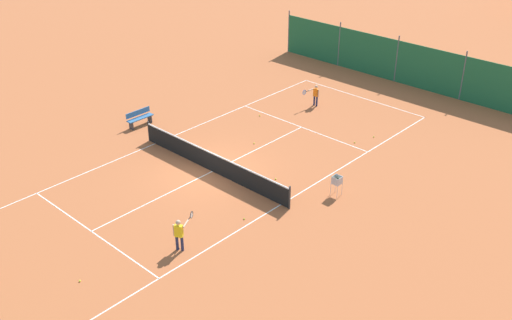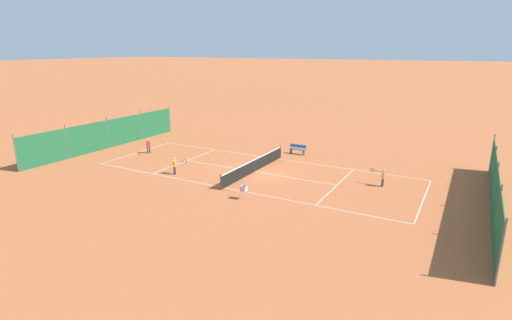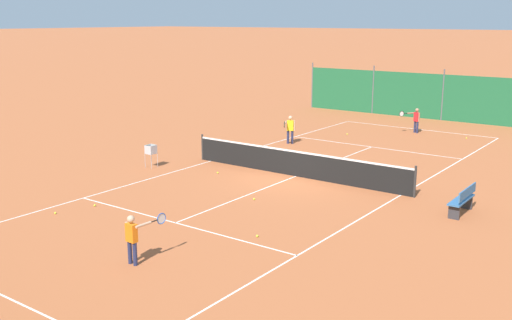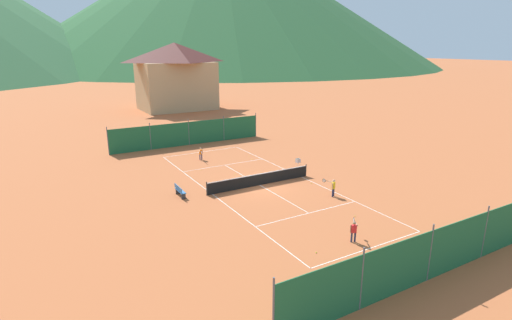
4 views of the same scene
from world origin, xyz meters
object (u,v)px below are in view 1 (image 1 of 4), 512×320
at_px(player_far_baseline, 315,94).
at_px(ball_hopper, 337,181).
at_px(tennis_ball_by_net_right, 254,143).
at_px(tennis_ball_far_corner, 80,281).
at_px(tennis_ball_by_net_left, 355,142).
at_px(tennis_net, 212,162).
at_px(tennis_ball_alley_right, 244,219).
at_px(tennis_ball_service_box, 260,115).
at_px(tennis_ball_mid_court, 374,137).
at_px(player_near_baseline, 180,232).
at_px(courtside_bench, 140,118).
at_px(tennis_ball_near_corner, 276,179).

relative_size(player_far_baseline, ball_hopper, 1.37).
bearing_deg(tennis_ball_by_net_right, ball_hopper, -10.97).
distance_m(tennis_ball_far_corner, tennis_ball_by_net_left, 15.12).
height_order(tennis_net, tennis_ball_alley_right, tennis_net).
bearing_deg(tennis_ball_by_net_right, tennis_ball_service_box, 127.75).
height_order(tennis_net, tennis_ball_mid_court, tennis_net).
bearing_deg(player_far_baseline, tennis_ball_alley_right, -65.42).
height_order(tennis_ball_far_corner, tennis_ball_service_box, same).
relative_size(player_near_baseline, tennis_ball_service_box, 19.82).
height_order(tennis_ball_by_net_left, tennis_ball_by_net_right, same).
bearing_deg(ball_hopper, tennis_ball_mid_court, 107.95).
bearing_deg(tennis_ball_alley_right, player_far_baseline, 114.58).
xyz_separation_m(tennis_ball_alley_right, tennis_ball_by_net_right, (-4.25, 5.12, 0.00)).
xyz_separation_m(tennis_ball_mid_court, courtside_bench, (-9.78, -7.14, 0.42)).
relative_size(tennis_ball_near_corner, ball_hopper, 0.07).
height_order(player_far_baseline, tennis_ball_mid_court, player_far_baseline).
height_order(player_near_baseline, ball_hopper, player_near_baseline).
xyz_separation_m(player_near_baseline, tennis_ball_near_corner, (-0.79, 6.20, -0.73)).
xyz_separation_m(tennis_net, tennis_ball_near_corner, (2.59, 1.40, -0.47)).
xyz_separation_m(tennis_net, ball_hopper, (5.30, 2.18, 0.16)).
relative_size(tennis_net, tennis_ball_by_net_right, 139.09).
height_order(tennis_ball_far_corner, courtside_bench, courtside_bench).
bearing_deg(player_far_baseline, tennis_net, -82.20).
bearing_deg(tennis_ball_alley_right, tennis_ball_by_net_right, 129.72).
relative_size(tennis_net, tennis_ball_alley_right, 139.09).
relative_size(player_near_baseline, tennis_ball_by_net_left, 19.82).
height_order(player_far_baseline, courtside_bench, player_far_baseline).
distance_m(tennis_ball_far_corner, tennis_ball_alley_right, 6.70).
height_order(tennis_ball_far_corner, tennis_ball_mid_court, same).
bearing_deg(tennis_ball_mid_court, tennis_ball_far_corner, -94.15).
bearing_deg(tennis_ball_near_corner, tennis_ball_by_net_left, 84.66).
bearing_deg(ball_hopper, tennis_ball_far_corner, -106.15).
distance_m(tennis_ball_service_box, tennis_ball_mid_court, 6.32).
bearing_deg(player_far_baseline, tennis_ball_far_corner, -78.65).
relative_size(tennis_net, ball_hopper, 10.31).
distance_m(tennis_net, tennis_ball_mid_court, 8.67).
distance_m(tennis_net, player_near_baseline, 5.88).
relative_size(tennis_ball_far_corner, tennis_ball_service_box, 1.00).
bearing_deg(tennis_ball_by_net_right, tennis_ball_mid_court, 49.62).
relative_size(player_near_baseline, ball_hopper, 1.47).
distance_m(tennis_ball_by_net_left, courtside_bench, 11.17).
height_order(tennis_ball_alley_right, tennis_ball_mid_court, same).
bearing_deg(courtside_bench, tennis_ball_mid_court, 36.15).
height_order(player_near_baseline, tennis_ball_near_corner, player_near_baseline).
xyz_separation_m(player_far_baseline, tennis_ball_mid_court, (4.68, -1.16, -0.68)).
xyz_separation_m(player_far_baseline, tennis_ball_by_net_right, (0.74, -5.79, -0.68)).
relative_size(tennis_ball_near_corner, tennis_ball_by_net_right, 1.00).
bearing_deg(tennis_ball_far_corner, player_far_baseline, 101.35).
xyz_separation_m(tennis_ball_mid_court, ball_hopper, (1.87, -5.76, 0.62)).
xyz_separation_m(tennis_ball_service_box, courtside_bench, (-3.79, -5.15, 0.42)).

